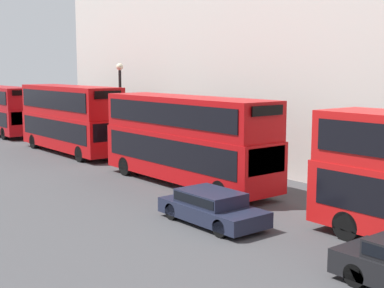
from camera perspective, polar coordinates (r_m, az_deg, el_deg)
The scene contains 5 objects.
bus_second_in_queue at distance 26.19m, azimuth -0.64°, elevation 0.81°, with size 2.59×10.91×4.36m.
bus_third_in_queue at distance 37.02m, azimuth -12.89°, elevation 2.89°, with size 2.59×10.46×4.55m.
bus_trailing at distance 49.40m, azimuth -19.67°, elevation 3.64°, with size 2.59×10.53×4.15m.
car_hatchback at distance 19.91m, azimuth 2.11°, elevation -6.65°, with size 1.89×4.35×1.23m.
street_lamp at distance 34.25m, azimuth -7.66°, elevation 4.73°, with size 0.44×0.44×6.04m.
Camera 1 is at (-14.37, -1.78, 5.72)m, focal length 50.00 mm.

